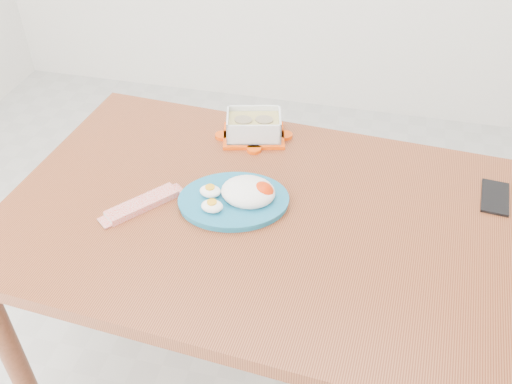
% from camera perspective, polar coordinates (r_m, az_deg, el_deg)
% --- Properties ---
extents(ground, '(3.50, 3.50, 0.00)m').
position_cam_1_polar(ground, '(2.08, -3.20, -15.76)').
color(ground, '#B7B7B2').
rests_on(ground, ground).
extents(dining_table, '(1.33, 0.94, 0.75)m').
position_cam_1_polar(dining_table, '(1.51, -0.00, -4.45)').
color(dining_table, brown).
rests_on(dining_table, ground).
extents(food_container, '(0.21, 0.18, 0.08)m').
position_cam_1_polar(food_container, '(1.69, -0.22, 6.57)').
color(food_container, '#EA4507').
rests_on(food_container, dining_table).
extents(orange_fruit, '(0.06, 0.06, 0.06)m').
position_cam_1_polar(orange_fruit, '(1.44, 0.57, -0.20)').
color(orange_fruit, '#F83804').
rests_on(orange_fruit, dining_table).
extents(rice_plate, '(0.35, 0.35, 0.08)m').
position_cam_1_polar(rice_plate, '(1.45, -1.79, -0.38)').
color(rice_plate, '#19678B').
rests_on(rice_plate, dining_table).
extents(candy_bar, '(0.16, 0.18, 0.02)m').
position_cam_1_polar(candy_bar, '(1.48, -11.29, -1.17)').
color(candy_bar, red).
rests_on(candy_bar, dining_table).
extents(smartphone, '(0.08, 0.14, 0.01)m').
position_cam_1_polar(smartphone, '(1.60, 22.79, -0.49)').
color(smartphone, black).
rests_on(smartphone, dining_table).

